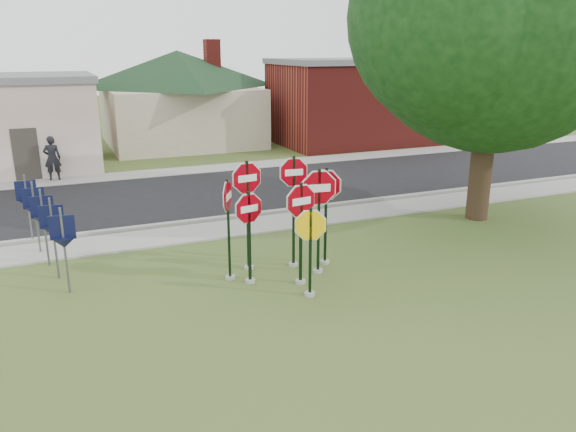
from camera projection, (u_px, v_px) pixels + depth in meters
name	position (u px, v px, depth m)	size (l,w,h in m)	color
ground	(316.00, 299.00, 12.41)	(120.00, 120.00, 0.00)	#3C5520
sidewalk_near	(238.00, 227.00, 17.25)	(60.00, 1.60, 0.06)	#97978E
road	(201.00, 194.00, 21.22)	(60.00, 7.00, 0.04)	black
sidewalk_far	(176.00, 172.00, 25.00)	(60.00, 1.60, 0.06)	#97978E
curb	(228.00, 218.00, 18.12)	(60.00, 0.20, 0.14)	#97978E
stop_sign_center	(301.00, 220.00, 12.80)	(1.05, 0.24, 2.54)	gray
stop_sign_yellow	(310.00, 243.00, 12.23)	(0.94, 0.29, 2.13)	gray
stop_sign_left	(249.00, 227.00, 12.89)	(0.96, 0.24, 2.31)	gray
stop_sign_right	(319.00, 205.00, 13.38)	(1.16, 0.24, 2.74)	gray
stop_sign_back_right	(294.00, 196.00, 13.78)	(0.99, 0.24, 2.93)	gray
stop_sign_back_left	(247.00, 199.00, 13.58)	(1.06, 0.24, 2.87)	gray
stop_sign_far_right	(326.00, 203.00, 14.00)	(0.76, 0.76, 2.61)	gray
stop_sign_far_left	(228.00, 217.00, 13.02)	(0.52, 0.86, 2.56)	gray
route_sign_row	(44.00, 219.00, 14.00)	(1.43, 4.63, 2.00)	#59595E
building_house	(178.00, 79.00, 31.50)	(11.60, 11.60, 6.20)	#C4B59C
building_brick	(364.00, 100.00, 32.53)	(10.20, 6.20, 4.75)	maroon
oak_tree	(497.00, 8.00, 16.46)	(12.09, 11.49, 10.69)	black
bg_tree_right	(430.00, 44.00, 41.98)	(5.60, 5.60, 8.40)	black
pedestrian	(52.00, 158.00, 23.07)	(0.67, 0.44, 1.84)	black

